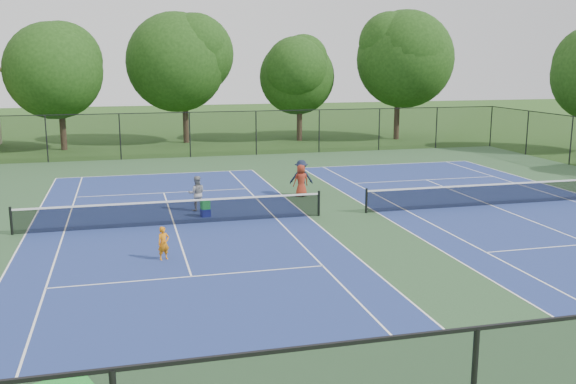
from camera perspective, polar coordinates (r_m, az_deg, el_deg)
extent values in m
plane|color=#234716|center=(27.06, 4.87, -2.01)|extent=(140.00, 140.00, 0.00)
cube|color=#294929|center=(27.06, 4.87, -2.00)|extent=(36.00, 36.00, 0.01)
cube|color=navy|center=(25.66, -10.07, -2.88)|extent=(10.97, 23.77, 0.00)
cube|color=white|center=(37.28, -11.51, 1.58)|extent=(10.97, 0.06, 0.00)
cube|color=white|center=(14.49, -6.25, -14.37)|extent=(10.97, 0.06, 0.00)
cube|color=white|center=(25.87, -22.29, -3.45)|extent=(0.06, 23.77, 0.00)
cube|color=white|center=(26.60, 1.79, -2.17)|extent=(0.06, 23.77, 0.00)
cube|color=white|center=(25.71, -19.26, -3.32)|extent=(0.06, 23.77, 0.00)
cube|color=white|center=(26.26, -1.08, -2.35)|extent=(0.06, 23.77, 0.00)
cube|color=white|center=(31.89, -10.98, -0.07)|extent=(8.23, 0.06, 0.00)
cube|color=white|center=(19.54, -8.58, -7.44)|extent=(8.23, 0.06, 0.00)
cube|color=white|center=(25.66, -10.07, -2.87)|extent=(0.06, 12.80, 0.00)
cylinder|color=black|center=(25.82, -23.40, -2.38)|extent=(0.10, 0.10, 1.07)
cylinder|color=black|center=(26.61, 2.76, -1.02)|extent=(0.10, 0.10, 1.07)
cube|color=black|center=(25.55, -10.11, -1.88)|extent=(11.90, 0.01, 0.90)
cube|color=white|center=(25.45, -10.15, -0.83)|extent=(11.90, 0.04, 0.07)
cube|color=navy|center=(30.05, 17.58, -1.12)|extent=(10.97, 23.77, 0.00)
cube|color=white|center=(40.42, 8.72, 2.45)|extent=(10.97, 0.06, 0.00)
cube|color=white|center=(27.58, 7.85, -1.78)|extent=(0.06, 23.77, 0.00)
cube|color=white|center=(28.12, 10.44, -1.61)|extent=(0.06, 23.77, 0.00)
cube|color=white|center=(32.40, 23.78, -0.67)|extent=(0.06, 23.77, 0.00)
cube|color=white|center=(35.52, 12.17, 1.07)|extent=(8.23, 0.06, 0.00)
cube|color=white|center=(30.05, 17.58, -1.11)|extent=(0.06, 12.80, 0.00)
cylinder|color=black|center=(27.29, 6.98, -0.78)|extent=(0.10, 0.10, 1.07)
cube|color=black|center=(29.96, 17.64, -0.26)|extent=(11.90, 0.01, 0.90)
cube|color=white|center=(29.87, 17.69, 0.64)|extent=(11.90, 0.04, 0.07)
cylinder|color=black|center=(43.34, -20.67, 4.44)|extent=(0.08, 0.08, 3.00)
cylinder|color=black|center=(43.08, -14.70, 4.76)|extent=(0.08, 0.08, 3.00)
cylinder|color=black|center=(43.29, -8.72, 5.04)|extent=(0.08, 0.08, 3.00)
cylinder|color=black|center=(43.96, -2.85, 5.26)|extent=(0.08, 0.08, 3.00)
cylinder|color=black|center=(45.07, 2.79, 5.41)|extent=(0.08, 0.08, 3.00)
cylinder|color=black|center=(46.59, 8.11, 5.51)|extent=(0.08, 0.08, 3.00)
cylinder|color=black|center=(48.48, 13.05, 5.56)|extent=(0.08, 0.08, 3.00)
cylinder|color=black|center=(50.70, 17.60, 5.58)|extent=(0.08, 0.08, 3.00)
cylinder|color=black|center=(43.38, 23.85, 4.20)|extent=(0.08, 0.08, 3.00)
cylinder|color=black|center=(46.97, 20.49, 4.95)|extent=(0.08, 0.08, 3.00)
cube|color=black|center=(43.96, -2.85, 5.26)|extent=(36.00, 0.01, 3.00)
cube|color=black|center=(43.82, -2.87, 7.21)|extent=(36.00, 0.05, 0.05)
cylinder|color=#2D2116|center=(49.20, -19.40, 5.75)|extent=(0.44, 0.44, 3.78)
sphere|color=#17340E|center=(49.00, -19.70, 10.12)|extent=(6.80, 6.80, 6.80)
sphere|color=#17340E|center=(48.99, -19.75, 10.89)|extent=(5.58, 5.58, 5.58)
sphere|color=#17340E|center=(49.00, -19.81, 11.67)|extent=(4.35, 4.35, 4.35)
cylinder|color=#2D2116|center=(51.21, -9.10, 6.66)|extent=(0.44, 0.44, 4.14)
sphere|color=#17340E|center=(51.03, -9.25, 11.32)|extent=(7.60, 7.60, 7.60)
sphere|color=#17340E|center=(51.03, -9.27, 12.02)|extent=(6.23, 6.23, 6.23)
sphere|color=#17340E|center=(51.04, -9.29, 12.72)|extent=(4.86, 4.86, 4.86)
cylinder|color=#2D2116|center=(51.88, 1.03, 6.47)|extent=(0.44, 0.44, 3.42)
sphere|color=#17340E|center=(51.68, 1.04, 10.18)|extent=(6.00, 6.00, 6.00)
sphere|color=#17340E|center=(51.67, 1.04, 10.96)|extent=(4.92, 4.92, 4.92)
sphere|color=#17340E|center=(51.67, 1.05, 11.74)|extent=(3.84, 3.84, 3.84)
cylinder|color=#2D2116|center=(53.59, 9.66, 6.96)|extent=(0.44, 0.44, 4.32)
sphere|color=#17340E|center=(53.43, 9.81, 11.56)|extent=(7.80, 7.80, 7.80)
sphere|color=#17340E|center=(53.44, 9.84, 12.22)|extent=(6.40, 6.40, 6.40)
sphere|color=#17340E|center=(53.45, 9.86, 12.88)|extent=(4.99, 4.99, 4.99)
imported|color=orange|center=(21.17, -11.00, -4.50)|extent=(0.47, 0.40, 1.11)
imported|color=gray|center=(27.75, -8.12, -0.13)|extent=(0.78, 0.63, 1.52)
imported|color=#171D32|center=(30.71, 1.19, 1.29)|extent=(1.20, 0.84, 1.70)
imported|color=maroon|center=(30.40, 1.17, 1.02)|extent=(0.81, 0.59, 1.53)
cube|color=navy|center=(26.76, -7.35, -1.85)|extent=(0.43, 0.37, 0.33)
cube|color=green|center=(26.68, -7.37, -1.11)|extent=(0.40, 0.36, 0.39)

